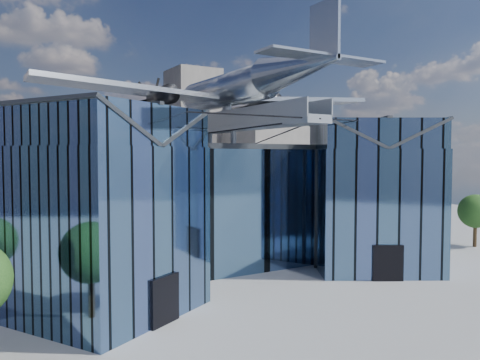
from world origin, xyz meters
TOP-DOWN VIEW (x-y plane):
  - ground_plane at (0.00, 0.00)m, footprint 120.00×120.00m
  - museum at (0.00, 5.82)m, footprint 32.88×24.50m
  - bg_towers at (1.45, 50.49)m, footprint 77.00×24.50m
  - tree_plaza_e at (25.77, 0.04)m, footprint 3.39×3.39m
  - tree_side_e at (19.66, 11.17)m, footprint 3.69×3.69m

SIDE VIEW (x-z plane):
  - ground_plane at x=0.00m, z-range 0.00..0.00m
  - tree_plaza_e at x=25.77m, z-range 0.92..6.11m
  - tree_side_e at x=19.66m, z-range 0.93..6.21m
  - museum at x=0.00m, z-range -3.26..14.34m
  - bg_towers at x=1.45m, z-range -2.99..23.01m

